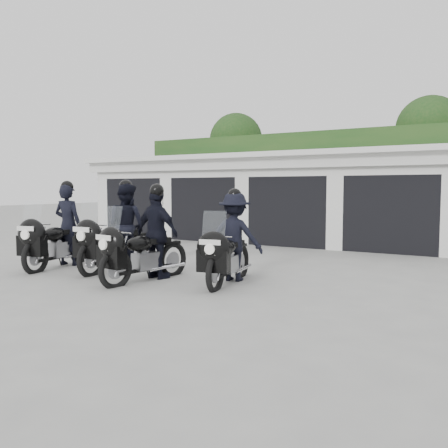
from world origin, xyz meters
The scene contains 7 objects.
ground centered at (0.00, 0.00, 0.00)m, with size 80.00×80.00×0.00m, color #9C9C97.
garage_block centered at (0.00, 8.06, 1.42)m, with size 16.40×6.80×2.96m.
background_vegetation centered at (0.37, 12.92, 2.77)m, with size 20.00×3.90×5.80m.
police_bike_a centered at (-3.06, -0.75, 0.82)m, with size 0.98×2.36×2.07m.
police_bike_b centered at (-1.63, -0.24, 0.88)m, with size 0.97×2.40×2.09m.
police_bike_c centered at (-0.25, -0.89, 0.84)m, with size 1.16×2.27×1.99m.
police_bike_d centered at (1.26, -0.26, 0.80)m, with size 1.21×2.16×1.89m.
Camera 1 is at (5.76, -8.25, 1.83)m, focal length 38.00 mm.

